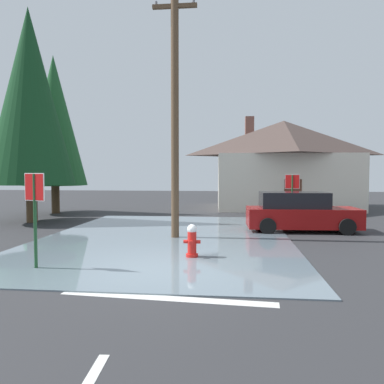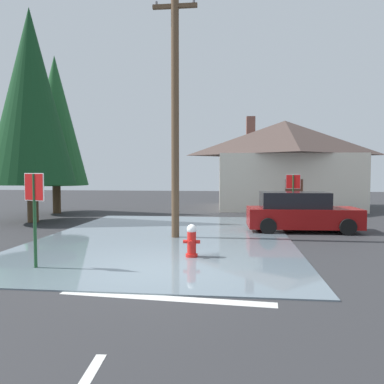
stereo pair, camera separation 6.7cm
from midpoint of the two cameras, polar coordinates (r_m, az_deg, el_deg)
ground_plane at (r=9.72m, az=-5.61°, el=-11.66°), size 80.00×80.00×0.10m
flood_puddle at (r=14.16m, az=-4.00°, el=-6.75°), size 8.89×13.03×0.03m
lane_stop_bar at (r=7.57m, az=-4.15°, el=-15.49°), size 4.23×0.64×0.01m
stop_sign_near at (r=10.19m, az=-22.55°, el=-1.28°), size 0.64×0.28×2.38m
fire_hydrant at (r=10.81m, az=-0.18°, el=-7.36°), size 0.48×0.41×0.95m
utility_pole at (r=14.08m, az=-2.70°, el=12.04°), size 1.60×0.28×8.89m
stop_sign_far at (r=20.26m, az=14.60°, el=0.69°), size 0.72×0.16×2.29m
house at (r=26.51m, az=13.36°, el=4.24°), size 9.71×7.60×6.31m
parked_car at (r=16.19m, az=15.62°, el=-2.96°), size 4.49×2.16×1.60m
pine_tree_tall_left at (r=24.00m, az=-19.92°, el=9.92°), size 3.66×3.66×9.16m
pine_tree_mid_left at (r=20.24m, az=-23.13°, el=12.93°), size 4.07×4.07×10.19m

